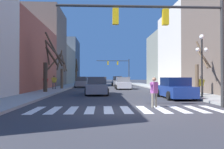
% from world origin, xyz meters
% --- Properties ---
extents(ground_plane, '(240.00, 240.00, 0.00)m').
position_xyz_m(ground_plane, '(0.00, 0.00, 0.00)').
color(ground_plane, '#38383D').
extents(building_row_left, '(6.00, 66.88, 13.54)m').
position_xyz_m(building_row_left, '(-11.34, 29.19, 5.24)').
color(building_row_left, beige).
rests_on(building_row_left, ground_plane).
extents(building_row_right, '(6.00, 41.49, 13.26)m').
position_xyz_m(building_row_right, '(11.34, 13.69, 5.95)').
color(building_row_right, '#934C3D').
rests_on(building_row_right, ground_plane).
extents(crosswalk_stripes, '(9.45, 2.60, 0.01)m').
position_xyz_m(crosswalk_stripes, '(-0.00, 0.35, 0.00)').
color(crosswalk_stripes, white).
rests_on(crosswalk_stripes, ground_plane).
extents(traffic_signal_near, '(8.97, 0.28, 5.78)m').
position_xyz_m(traffic_signal_near, '(2.46, 0.88, 4.31)').
color(traffic_signal_near, '#2D2D2D').
rests_on(traffic_signal_near, ground_plane).
extents(traffic_signal_far, '(7.79, 0.28, 5.88)m').
position_xyz_m(traffic_signal_far, '(2.92, 41.05, 4.33)').
color(traffic_signal_far, '#2D2D2D').
rests_on(traffic_signal_far, ground_plane).
extents(street_lamp_right_corner, '(0.95, 0.36, 4.68)m').
position_xyz_m(street_lamp_right_corner, '(6.27, 5.39, 3.44)').
color(street_lamp_right_corner, black).
rests_on(street_lamp_right_corner, sidewalk_right).
extents(car_parked_right_far, '(2.09, 4.24, 1.63)m').
position_xyz_m(car_parked_right_far, '(1.65, 18.83, 0.76)').
color(car_parked_right_far, silver).
rests_on(car_parked_right_far, ground_plane).
extents(car_driving_toward_lane, '(2.06, 4.72, 1.69)m').
position_xyz_m(car_driving_toward_lane, '(-4.37, 24.95, 0.79)').
color(car_driving_toward_lane, gray).
rests_on(car_driving_toward_lane, ground_plane).
extents(car_at_intersection, '(2.08, 4.65, 1.66)m').
position_xyz_m(car_at_intersection, '(-1.64, 9.94, 0.77)').
color(car_at_intersection, gray).
rests_on(car_at_intersection, ground_plane).
extents(car_parked_right_near, '(1.96, 4.51, 1.76)m').
position_xyz_m(car_parked_right_near, '(1.65, 29.35, 0.82)').
color(car_parked_right_near, gray).
rests_on(car_parked_right_near, ground_plane).
extents(car_parked_left_near, '(2.06, 4.62, 1.61)m').
position_xyz_m(car_parked_left_near, '(4.38, 5.88, 0.75)').
color(car_parked_left_near, navy).
rests_on(car_parked_left_near, ground_plane).
extents(pedestrian_waiting_at_curb, '(0.69, 0.30, 1.61)m').
position_xyz_m(pedestrian_waiting_at_curb, '(-7.36, 13.58, 1.10)').
color(pedestrian_waiting_at_curb, '#282D47').
rests_on(pedestrian_waiting_at_curb, sidewalk_left).
extents(pedestrian_near_right_corner, '(0.73, 0.29, 1.69)m').
position_xyz_m(pedestrian_near_right_corner, '(-7.03, 16.38, 1.15)').
color(pedestrian_near_right_corner, '#4C4C51').
rests_on(pedestrian_near_right_corner, sidewalk_left).
extents(pedestrian_on_right_sidewalk, '(0.67, 0.22, 1.55)m').
position_xyz_m(pedestrian_on_right_sidewalk, '(7.17, 7.47, 1.06)').
color(pedestrian_on_right_sidewalk, '#4C4C51').
rests_on(pedestrian_on_right_sidewalk, sidewalk_right).
extents(pedestrian_crossing_street, '(0.61, 0.48, 1.62)m').
position_xyz_m(pedestrian_crossing_street, '(1.60, 1.06, 0.96)').
color(pedestrian_crossing_street, '#7A705B').
rests_on(pedestrian_crossing_street, ground_plane).
extents(street_tree_left_far, '(2.71, 3.05, 5.02)m').
position_xyz_m(street_tree_left_far, '(-6.63, 18.17, 2.64)').
color(street_tree_left_far, brown).
rests_on(street_tree_left_far, sidewalk_left).
extents(street_tree_right_far, '(2.37, 2.43, 6.08)m').
position_xyz_m(street_tree_right_far, '(-6.63, 11.92, 2.75)').
color(street_tree_right_far, '#473828').
rests_on(street_tree_right_far, sidewalk_left).
extents(street_tree_right_near, '(1.14, 4.75, 5.38)m').
position_xyz_m(street_tree_right_near, '(-6.57, 35.95, 2.93)').
color(street_tree_right_near, brown).
rests_on(street_tree_right_near, sidewalk_left).
extents(street_tree_left_near, '(1.53, 1.71, 4.49)m').
position_xyz_m(street_tree_left_near, '(6.85, 7.17, 2.12)').
color(street_tree_left_near, brown).
rests_on(street_tree_left_near, sidewalk_right).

